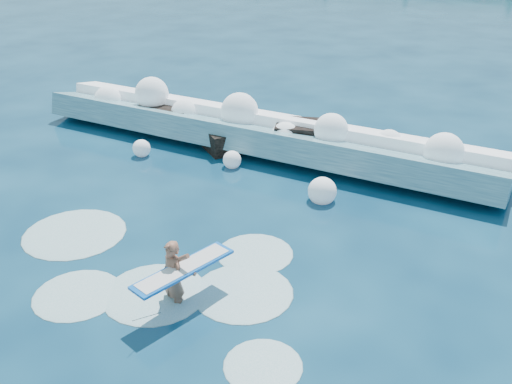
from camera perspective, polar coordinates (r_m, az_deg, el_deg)
ground at (r=15.52m, az=-8.45°, el=-5.70°), size 200.00×200.00×0.00m
breaking_wave at (r=21.71m, az=0.01°, el=5.88°), size 18.20×2.83×1.57m
rock_cluster at (r=22.41m, az=-3.11°, el=6.15°), size 8.01×3.23×1.31m
surfer_with_board at (r=13.23m, az=-8.08°, el=-8.35°), size 1.32×3.03×1.89m
wave_spray at (r=21.45m, az=-0.58°, el=7.01°), size 15.17×4.50×2.20m
surf_foam at (r=14.76m, az=-10.55°, el=-7.77°), size 9.33×5.66×0.14m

